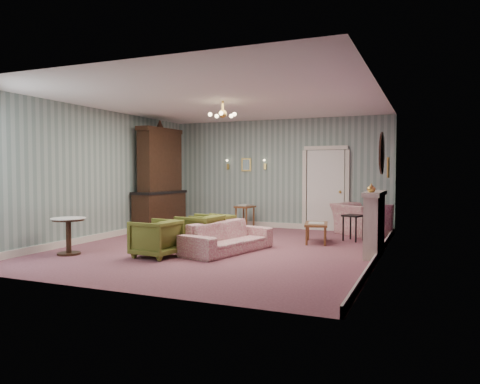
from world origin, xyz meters
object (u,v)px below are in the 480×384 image
at_px(olive_chair_b, 200,230).
at_px(sofa_chintz, 228,232).
at_px(fireplace, 375,223).
at_px(side_table_black, 353,228).
at_px(dresser, 160,177).
at_px(pedestal_table, 69,236).
at_px(wingback_chair, 361,214).
at_px(olive_chair_a, 156,236).
at_px(olive_chair_c, 212,229).
at_px(coffee_table, 316,233).

height_order(olive_chair_b, sofa_chintz, sofa_chintz).
distance_m(fireplace, side_table_black, 1.62).
distance_m(sofa_chintz, side_table_black, 3.00).
relative_size(dresser, fireplace, 1.98).
bearing_deg(side_table_black, olive_chair_b, -139.18).
relative_size(sofa_chintz, pedestal_table, 2.87).
distance_m(olive_chair_b, pedestal_table, 2.42).
xyz_separation_m(wingback_chair, side_table_black, (-0.01, -1.07, -0.21)).
height_order(sofa_chintz, side_table_black, sofa_chintz).
height_order(sofa_chintz, wingback_chair, wingback_chair).
bearing_deg(side_table_black, sofa_chintz, -131.21).
relative_size(olive_chair_a, side_table_black, 1.27).
relative_size(olive_chair_b, side_table_black, 1.31).
bearing_deg(wingback_chair, olive_chair_c, 88.15).
bearing_deg(side_table_black, coffee_table, -142.27).
relative_size(olive_chair_c, fireplace, 0.51).
relative_size(olive_chair_a, sofa_chintz, 0.38).
distance_m(olive_chair_a, side_table_black, 4.36).
xyz_separation_m(olive_chair_c, side_table_black, (2.54, 1.75, -0.07)).
xyz_separation_m(olive_chair_c, pedestal_table, (-2.01, -1.87, -0.02)).
xyz_separation_m(olive_chair_c, sofa_chintz, (0.57, -0.51, 0.02)).
bearing_deg(fireplace, sofa_chintz, -163.21).
distance_m(wingback_chair, fireplace, 2.62).
relative_size(olive_chair_a, dresser, 0.27).
distance_m(olive_chair_b, dresser, 3.28).
xyz_separation_m(fireplace, side_table_black, (-0.61, 1.47, -0.29)).
height_order(fireplace, coffee_table, fireplace).
xyz_separation_m(olive_chair_b, sofa_chintz, (0.60, -0.03, 0.00)).
height_order(olive_chair_a, dresser, dresser).
bearing_deg(olive_chair_b, coffee_table, 137.55).
bearing_deg(olive_chair_b, dresser, -127.37).
distance_m(coffee_table, pedestal_table, 4.95).
distance_m(dresser, coffee_table, 4.35).
bearing_deg(fireplace, olive_chair_c, -175.03).
height_order(olive_chair_c, pedestal_table, olive_chair_c).
distance_m(sofa_chintz, dresser, 3.74).
height_order(wingback_chair, pedestal_table, wingback_chair).
relative_size(olive_chair_c, side_table_black, 1.24).
relative_size(fireplace, pedestal_table, 2.06).
bearing_deg(olive_chair_b, sofa_chintz, 92.98).
relative_size(coffee_table, pedestal_table, 1.23).
xyz_separation_m(olive_chair_c, dresser, (-2.31, 1.65, 1.03)).
bearing_deg(olive_chair_c, side_table_black, 138.02).
xyz_separation_m(olive_chair_a, sofa_chintz, (0.97, 0.95, 0.01)).
bearing_deg(wingback_chair, side_table_black, 129.74).
height_order(side_table_black, pedestal_table, pedestal_table).
height_order(olive_chair_b, fireplace, fireplace).
bearing_deg(wingback_chair, coffee_table, 106.82).
distance_m(olive_chair_a, pedestal_table, 1.66).
height_order(olive_chair_b, olive_chair_c, olive_chair_b).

